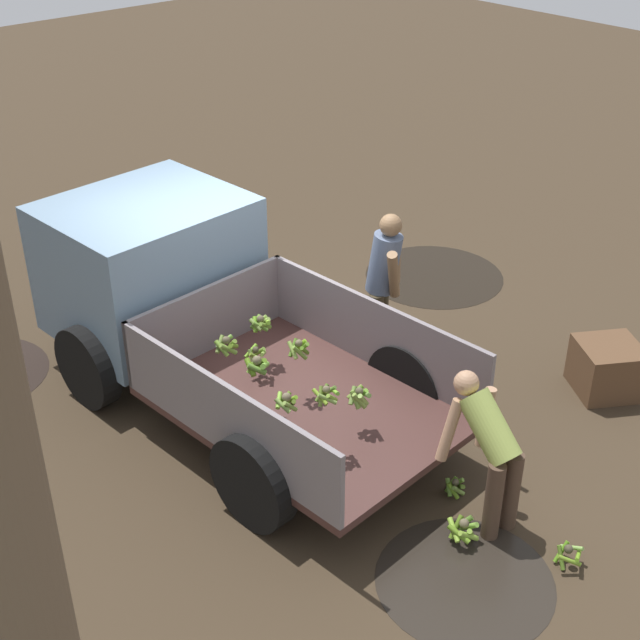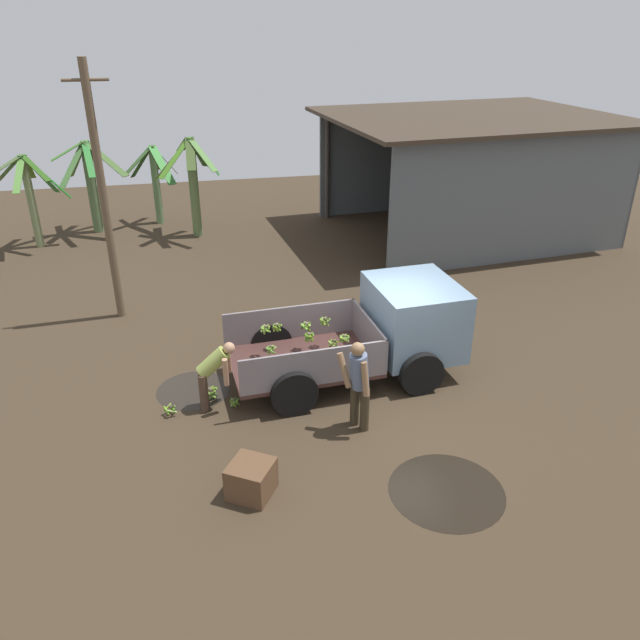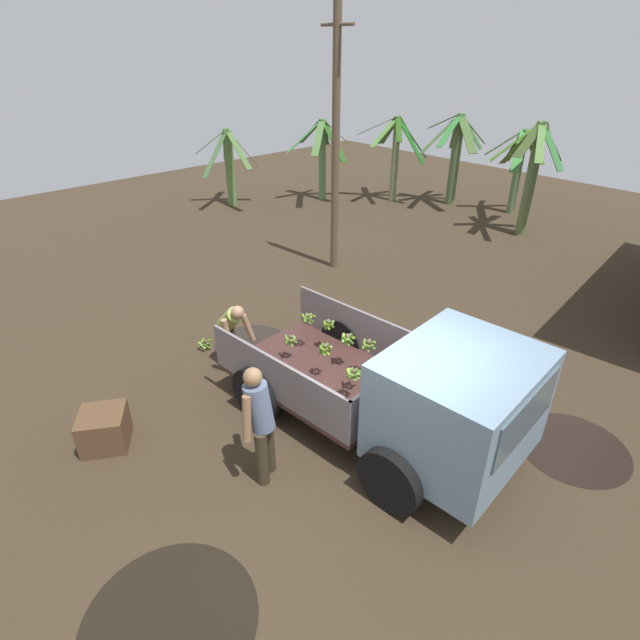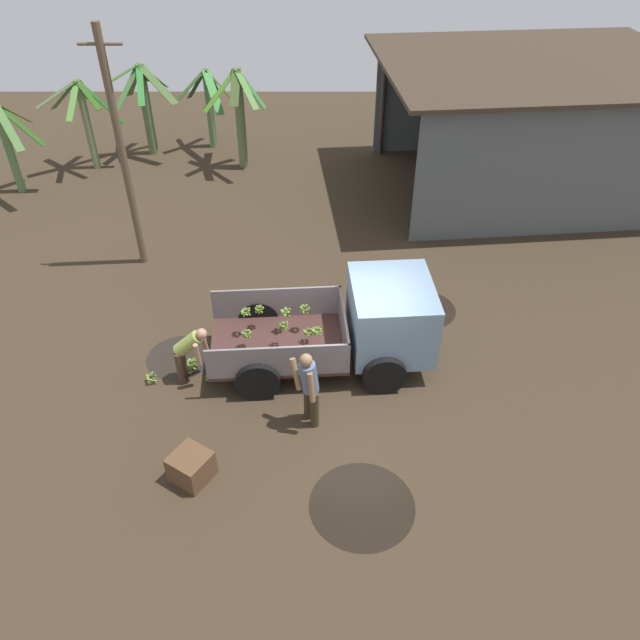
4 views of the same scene
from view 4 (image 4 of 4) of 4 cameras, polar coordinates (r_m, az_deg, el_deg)
ground at (r=13.07m, az=2.74°, el=-5.25°), size 36.00×36.00×0.00m
mud_patch_0 at (r=15.04m, az=9.40°, el=0.98°), size 1.55×1.55×0.01m
mud_patch_1 at (r=13.86m, az=-12.67°, el=-3.33°), size 1.45×1.45×0.01m
mud_patch_2 at (r=11.02m, az=3.86°, el=-16.55°), size 1.81×1.81×0.01m
cargo_truck at (r=12.90m, az=4.53°, el=-0.12°), size 4.70×2.50×1.86m
warehouse_shed at (r=20.61m, az=20.15°, el=18.45°), size 9.54×7.86×3.81m
utility_pole at (r=15.86m, az=-17.62°, el=14.31°), size 0.95×0.19×5.88m
banana_palm_0 at (r=21.59m, az=-26.66°, el=14.17°), size 2.16×2.27×2.78m
banana_palm_1 at (r=22.94m, az=-15.62°, el=18.30°), size 2.42×2.57×3.03m
banana_palm_2 at (r=22.39m, az=-20.61°, el=16.77°), size 2.48×2.19×2.89m
banana_palm_4 at (r=23.09m, az=-10.07°, el=18.72°), size 1.78×2.32×2.70m
banana_palm_5 at (r=21.26m, az=-7.35°, el=18.07°), size 2.10×2.50×3.21m
person_foreground_visitor at (r=11.50m, az=-1.02°, el=-6.02°), size 0.62×0.61×1.74m
person_worker_loading at (r=12.77m, az=-11.93°, el=-2.73°), size 0.74×0.59×1.35m
banana_bunch_on_ground_0 at (r=13.33m, az=-15.14°, el=-5.07°), size 0.26×0.27×0.21m
banana_bunch_on_ground_1 at (r=13.46m, az=-11.66°, el=-3.89°), size 0.28×0.29×0.23m
banana_bunch_on_ground_2 at (r=13.13m, az=-10.09°, el=-5.17°), size 0.21×0.21×0.18m
wooden_crate_0 at (r=11.36m, az=-11.69°, el=-13.00°), size 0.87×0.87×0.55m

